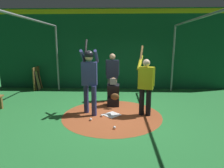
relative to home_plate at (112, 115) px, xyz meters
name	(u,v)px	position (x,y,z in m)	size (l,w,h in m)	color
ground_plane	(112,115)	(0.00, 0.00, -0.01)	(27.04, 27.04, 0.00)	#287A38
dirt_circle	(112,115)	(0.00, 0.00, -0.01)	(2.94, 2.94, 0.01)	#9E4C28
home_plate	(112,115)	(0.00, 0.00, 0.00)	(0.42, 0.42, 0.01)	white
batter	(89,76)	(-0.09, -0.66, 1.16)	(0.68, 0.49, 2.22)	navy
catcher	(113,95)	(-0.88, 0.02, 0.38)	(0.58, 0.40, 0.98)	black
umpire	(112,75)	(-1.53, -0.04, 0.97)	(0.22, 0.49, 1.74)	#4C4C51
visitor	(146,83)	(-0.06, 0.97, 0.95)	(0.63, 0.51, 2.03)	black
back_wall	(115,49)	(-3.60, 0.00, 1.82)	(0.23, 11.04, 3.63)	#145133
cage_frame	(112,44)	(0.00, 0.00, 2.05)	(6.36, 5.21, 2.87)	gray
bat_rack	(39,78)	(-3.36, -3.57, 0.48)	(1.06, 0.21, 1.05)	olive
baseball_0	(114,127)	(0.95, 0.10, 0.03)	(0.07, 0.07, 0.07)	white
baseball_1	(102,115)	(0.14, -0.29, 0.03)	(0.07, 0.07, 0.07)	white
baseball_2	(91,119)	(0.45, -0.57, 0.03)	(0.07, 0.07, 0.07)	white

